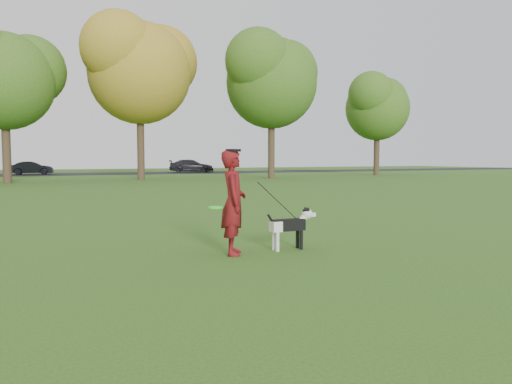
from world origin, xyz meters
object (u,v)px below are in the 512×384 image
car_mid (32,168)px  car_right (191,166)px  dog (291,224)px  man (233,202)px

car_mid → car_right: bearing=-82.4°
dog → car_mid: bearing=94.6°
dog → car_mid: size_ratio=0.27×
car_mid → car_right: (14.27, 0.00, 0.07)m
man → car_mid: (-2.21, 39.85, -0.23)m
man → dog: (1.02, -0.01, -0.39)m
car_right → dog: bearing=179.9°
car_mid → car_right: car_right is taller
man → car_mid: man is taller
man → dog: 1.09m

